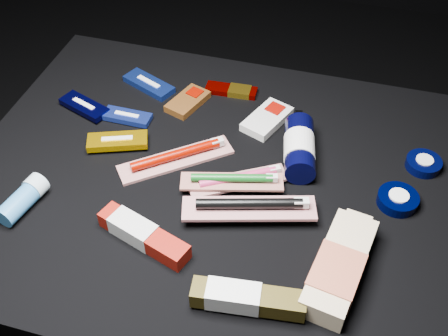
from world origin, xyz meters
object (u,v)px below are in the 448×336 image
(bodywash_bottle, at_px, (339,269))
(deodorant_stick, at_px, (23,199))
(toothpaste_carton_red, at_px, (140,233))
(lotion_bottle, at_px, (300,147))

(bodywash_bottle, distance_m, deodorant_stick, 0.57)
(toothpaste_carton_red, bearing_deg, deodorant_stick, -164.41)
(bodywash_bottle, xyz_separation_m, deodorant_stick, (-0.57, -0.00, -0.00))
(toothpaste_carton_red, bearing_deg, lotion_bottle, 69.06)
(lotion_bottle, relative_size, bodywash_bottle, 0.86)
(lotion_bottle, height_order, toothpaste_carton_red, lotion_bottle)
(deodorant_stick, distance_m, toothpaste_carton_red, 0.23)
(lotion_bottle, bearing_deg, toothpaste_carton_red, -140.74)
(toothpaste_carton_red, bearing_deg, bodywash_bottle, 21.48)
(lotion_bottle, distance_m, deodorant_stick, 0.53)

